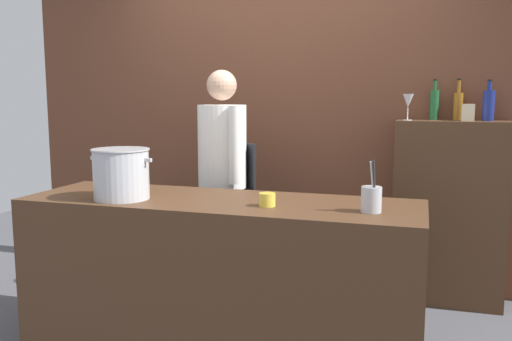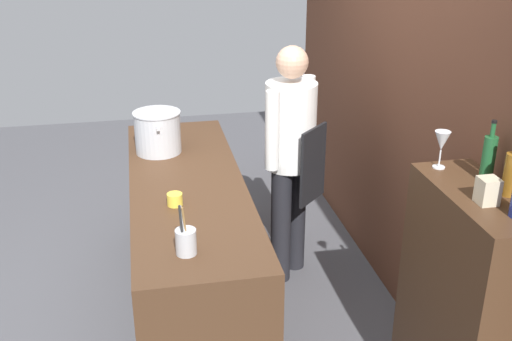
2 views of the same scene
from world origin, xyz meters
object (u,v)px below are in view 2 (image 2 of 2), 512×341
at_px(stockpot_large, 158,132).
at_px(wine_bottle_amber, 511,173).
at_px(chef, 291,149).
at_px(butter_jar, 175,199).
at_px(spice_tin_cream, 488,191).
at_px(utensil_crock, 186,241).
at_px(wine_glass_tall, 442,142).
at_px(wine_bottle_green, 489,158).

bearing_deg(stockpot_large, wine_bottle_amber, 37.78).
relative_size(chef, butter_jar, 18.70).
xyz_separation_m(wine_bottle_amber, spice_tin_cream, (0.06, -0.14, -0.05)).
bearing_deg(wine_bottle_amber, utensil_crock, -108.67).
relative_size(utensil_crock, spice_tin_cream, 2.32).
height_order(wine_bottle_amber, wine_glass_tall, wine_bottle_amber).
height_order(chef, spice_tin_cream, chef).
bearing_deg(butter_jar, wine_bottle_amber, 54.07).
height_order(butter_jar, wine_glass_tall, wine_glass_tall).
distance_m(stockpot_large, wine_bottle_amber, 2.38).
height_order(utensil_crock, wine_glass_tall, wine_glass_tall).
relative_size(utensil_crock, wine_bottle_amber, 0.92).
xyz_separation_m(utensil_crock, butter_jar, (-0.54, -0.02, -0.03)).
distance_m(stockpot_large, wine_bottle_green, 2.24).
height_order(utensil_crock, wine_bottle_amber, wine_bottle_amber).
bearing_deg(wine_bottle_green, wine_bottle_amber, 5.03).
distance_m(butter_jar, wine_bottle_amber, 1.78).
bearing_deg(chef, spice_tin_cream, -119.31).
bearing_deg(stockpot_large, wine_glass_tall, 40.21).
relative_size(stockpot_large, butter_jar, 4.33).
height_order(chef, wine_glass_tall, chef).
distance_m(butter_jar, wine_bottle_green, 1.69).
bearing_deg(wine_bottle_amber, stockpot_large, -142.22).
height_order(chef, butter_jar, chef).
distance_m(wine_bottle_green, wine_bottle_amber, 0.16).
relative_size(wine_bottle_amber, wine_glass_tall, 1.58).
height_order(stockpot_large, wine_bottle_amber, wine_bottle_amber).
height_order(stockpot_large, wine_glass_tall, wine_glass_tall).
bearing_deg(utensil_crock, butter_jar, -178.39).
height_order(chef, wine_bottle_green, chef).
height_order(utensil_crock, butter_jar, utensil_crock).
bearing_deg(utensil_crock, spice_tin_cream, 67.15).
distance_m(utensil_crock, wine_bottle_green, 1.46).
xyz_separation_m(butter_jar, wine_bottle_amber, (1.01, 1.39, 0.48)).
bearing_deg(chef, stockpot_large, 117.33).
height_order(utensil_crock, wine_bottle_green, wine_bottle_green).
height_order(chef, utensil_crock, chef).
bearing_deg(spice_tin_cream, wine_bottle_amber, 112.88).
height_order(butter_jar, spice_tin_cream, spice_tin_cream).
height_order(butter_jar, wine_bottle_amber, wine_bottle_amber).
distance_m(wine_bottle_amber, wine_glass_tall, 0.37).
xyz_separation_m(stockpot_large, spice_tin_cream, (1.91, 1.30, 0.33)).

